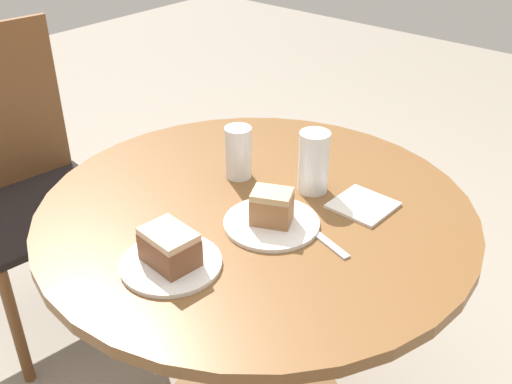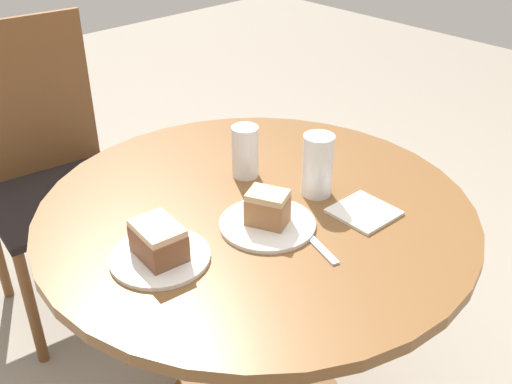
{
  "view_description": "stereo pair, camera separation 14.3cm",
  "coord_description": "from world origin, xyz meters",
  "px_view_note": "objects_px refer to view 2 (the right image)",
  "views": [
    {
      "loc": [
        -0.94,
        -0.8,
        1.52
      ],
      "look_at": [
        0.0,
        0.0,
        0.79
      ],
      "focal_mm": 42.0,
      "sensor_mm": 36.0,
      "label": 1
    },
    {
      "loc": [
        -0.84,
        -0.9,
        1.52
      ],
      "look_at": [
        0.0,
        0.0,
        0.79
      ],
      "focal_mm": 42.0,
      "sensor_mm": 36.0,
      "label": 2
    }
  ],
  "objects_px": {
    "plate_far": "(160,257)",
    "cake_slice_near": "(268,208)",
    "glass_lemonade": "(317,169)",
    "glass_water": "(245,154)",
    "chair": "(50,170)",
    "plate_near": "(267,224)",
    "cake_slice_far": "(158,240)"
  },
  "relations": [
    {
      "from": "plate_near",
      "to": "glass_lemonade",
      "type": "height_order",
      "value": "glass_lemonade"
    },
    {
      "from": "chair",
      "to": "glass_water",
      "type": "bearing_deg",
      "value": -67.09
    },
    {
      "from": "cake_slice_near",
      "to": "cake_slice_far",
      "type": "distance_m",
      "value": 0.26
    },
    {
      "from": "plate_far",
      "to": "cake_slice_near",
      "type": "xyz_separation_m",
      "value": [
        0.25,
        -0.06,
        0.04
      ]
    },
    {
      "from": "plate_near",
      "to": "plate_far",
      "type": "xyz_separation_m",
      "value": [
        -0.25,
        0.06,
        0.0
      ]
    },
    {
      "from": "cake_slice_near",
      "to": "plate_far",
      "type": "bearing_deg",
      "value": 165.68
    },
    {
      "from": "plate_far",
      "to": "cake_slice_near",
      "type": "height_order",
      "value": "cake_slice_near"
    },
    {
      "from": "plate_far",
      "to": "cake_slice_far",
      "type": "height_order",
      "value": "cake_slice_far"
    },
    {
      "from": "plate_far",
      "to": "glass_water",
      "type": "relative_size",
      "value": 1.54
    },
    {
      "from": "plate_far",
      "to": "cake_slice_near",
      "type": "relative_size",
      "value": 1.93
    },
    {
      "from": "cake_slice_far",
      "to": "glass_lemonade",
      "type": "relative_size",
      "value": 0.76
    },
    {
      "from": "plate_near",
      "to": "glass_water",
      "type": "height_order",
      "value": "glass_water"
    },
    {
      "from": "chair",
      "to": "glass_lemonade",
      "type": "relative_size",
      "value": 6.43
    },
    {
      "from": "plate_near",
      "to": "cake_slice_near",
      "type": "relative_size",
      "value": 2.01
    },
    {
      "from": "plate_far",
      "to": "glass_lemonade",
      "type": "height_order",
      "value": "glass_lemonade"
    },
    {
      "from": "cake_slice_far",
      "to": "cake_slice_near",
      "type": "bearing_deg",
      "value": -14.32
    },
    {
      "from": "glass_lemonade",
      "to": "glass_water",
      "type": "xyz_separation_m",
      "value": [
        -0.07,
        0.19,
        -0.01
      ]
    },
    {
      "from": "cake_slice_near",
      "to": "glass_lemonade",
      "type": "relative_size",
      "value": 0.7
    },
    {
      "from": "glass_water",
      "to": "glass_lemonade",
      "type": "bearing_deg",
      "value": -70.46
    },
    {
      "from": "plate_far",
      "to": "cake_slice_far",
      "type": "bearing_deg",
      "value": -90.0
    },
    {
      "from": "glass_water",
      "to": "plate_near",
      "type": "bearing_deg",
      "value": -120.21
    },
    {
      "from": "chair",
      "to": "cake_slice_near",
      "type": "bearing_deg",
      "value": -77.35
    },
    {
      "from": "plate_near",
      "to": "cake_slice_far",
      "type": "height_order",
      "value": "cake_slice_far"
    },
    {
      "from": "chair",
      "to": "plate_far",
      "type": "height_order",
      "value": "chair"
    },
    {
      "from": "cake_slice_near",
      "to": "plate_near",
      "type": "bearing_deg",
      "value": -116.57
    },
    {
      "from": "cake_slice_near",
      "to": "glass_lemonade",
      "type": "distance_m",
      "value": 0.19
    },
    {
      "from": "chair",
      "to": "glass_water",
      "type": "distance_m",
      "value": 0.85
    },
    {
      "from": "cake_slice_near",
      "to": "glass_water",
      "type": "height_order",
      "value": "glass_water"
    },
    {
      "from": "glass_lemonade",
      "to": "glass_water",
      "type": "relative_size",
      "value": 1.14
    },
    {
      "from": "chair",
      "to": "glass_water",
      "type": "xyz_separation_m",
      "value": [
        0.21,
        -0.77,
        0.28
      ]
    },
    {
      "from": "glass_water",
      "to": "cake_slice_near",
      "type": "bearing_deg",
      "value": -120.21
    },
    {
      "from": "cake_slice_far",
      "to": "glass_water",
      "type": "height_order",
      "value": "glass_water"
    }
  ]
}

